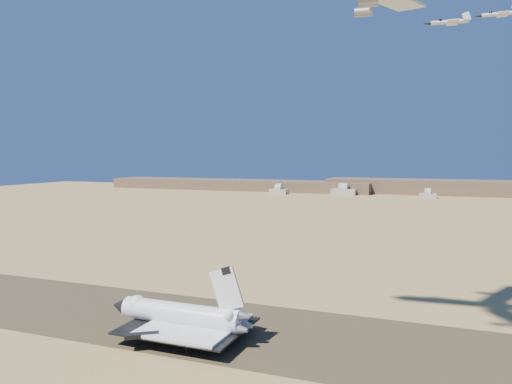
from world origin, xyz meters
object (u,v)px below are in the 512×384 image
(shuttle, at_px, (180,317))
(chase_jet_e, at_px, (449,22))
(crew_a, at_px, (187,345))
(crew_b, at_px, (188,345))
(crew_c, at_px, (186,349))
(chase_jet_f, at_px, (499,14))

(shuttle, xyz_separation_m, chase_jet_e, (68.21, 53.36, 87.85))
(crew_a, height_order, chase_jet_e, chase_jet_e)
(crew_a, xyz_separation_m, crew_b, (0.38, -0.11, 0.02))
(shuttle, height_order, chase_jet_e, chase_jet_e)
(crew_b, xyz_separation_m, crew_c, (1.06, -2.52, -0.11))
(crew_a, relative_size, chase_jet_f, 0.13)
(crew_b, relative_size, crew_c, 1.13)
(crew_c, height_order, chase_jet_f, chase_jet_f)
(chase_jet_e, bearing_deg, crew_b, -141.78)
(chase_jet_e, relative_size, chase_jet_f, 1.01)
(shuttle, height_order, crew_b, shuttle)
(crew_c, bearing_deg, chase_jet_f, -76.25)
(shuttle, relative_size, crew_a, 24.12)
(crew_c, xyz_separation_m, chase_jet_f, (76.88, 81.62, 98.60))
(crew_a, bearing_deg, crew_c, -145.49)
(chase_jet_e, bearing_deg, crew_a, -142.00)
(crew_b, xyz_separation_m, chase_jet_f, (77.94, 79.10, 98.49))
(crew_a, relative_size, crew_b, 0.98)
(shuttle, bearing_deg, chase_jet_f, 41.33)
(shuttle, bearing_deg, crew_b, -47.18)
(chase_jet_f, bearing_deg, crew_a, -134.52)
(shuttle, distance_m, chase_jet_e, 123.36)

